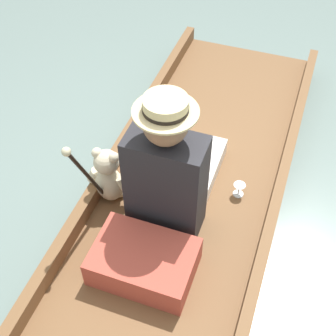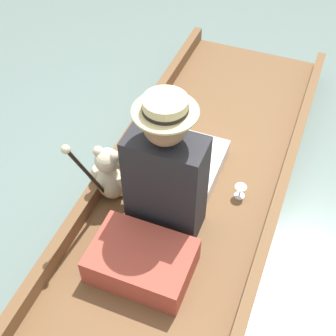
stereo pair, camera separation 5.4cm
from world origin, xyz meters
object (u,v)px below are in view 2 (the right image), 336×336
Objects in this scene: teddy_bear at (110,175)px; wine_glass at (240,190)px; seated_person at (172,171)px; walking_cane at (85,171)px.

wine_glass is at bearing 21.22° from teddy_bear.
teddy_bear is at bearing -158.78° from wine_glass.
teddy_bear is at bearing 173.92° from seated_person.
seated_person is 0.45m from walking_cane.
walking_cane is at bearing -146.77° from wine_glass.
teddy_bear is 0.56× the size of walking_cane.
walking_cane is (-0.01, -0.19, 0.23)m from teddy_bear.
teddy_bear is at bearing 85.59° from walking_cane.
wine_glass is at bearing 23.93° from seated_person.
seated_person is at bearing 31.30° from walking_cane.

